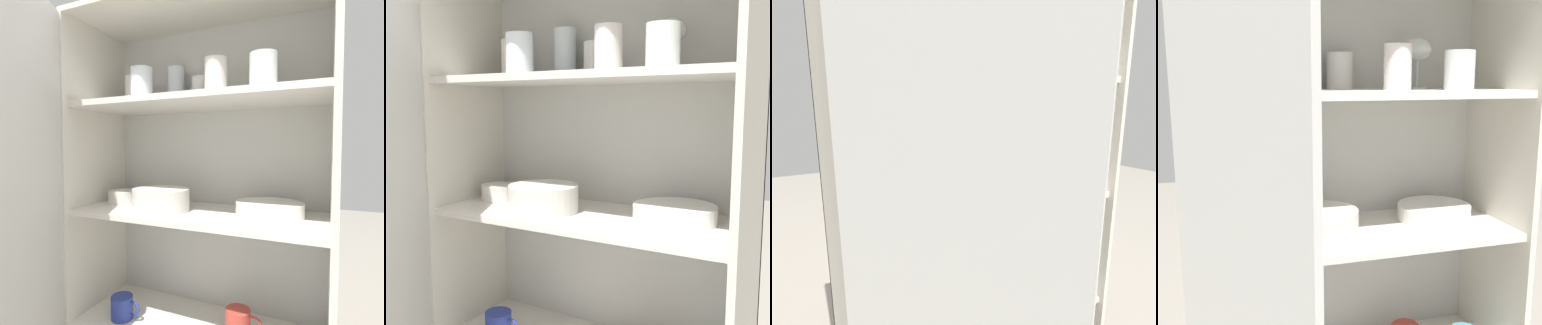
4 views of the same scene
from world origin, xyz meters
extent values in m
cube|color=silver|center=(0.00, 0.34, 0.68)|extent=(0.89, 0.02, 1.35)
cube|color=silver|center=(-0.43, 0.17, 0.68)|extent=(0.02, 0.37, 1.35)
cube|color=silver|center=(0.43, 0.17, 0.68)|extent=(0.02, 0.37, 1.35)
cube|color=silver|center=(0.00, 0.17, 0.66)|extent=(0.85, 0.33, 0.02)
cube|color=silver|center=(0.00, 0.17, 1.04)|extent=(0.85, 0.33, 0.02)
cube|color=silver|center=(-0.34, -0.21, 0.68)|extent=(0.22, 0.40, 1.35)
cylinder|color=white|center=(-0.02, 0.27, 1.10)|extent=(0.08, 0.08, 0.10)
cylinder|color=white|center=(-0.20, 0.13, 1.11)|extent=(0.08, 0.08, 0.12)
cylinder|color=silver|center=(-0.31, 0.24, 1.11)|extent=(0.07, 0.07, 0.12)
cylinder|color=white|center=(0.24, 0.08, 1.10)|extent=(0.08, 0.08, 0.10)
cylinder|color=white|center=(-0.14, 0.28, 1.13)|extent=(0.07, 0.07, 0.15)
cylinder|color=silver|center=(0.09, 0.12, 1.11)|extent=(0.07, 0.07, 0.12)
cylinder|color=white|center=(0.21, 0.25, 1.06)|extent=(0.06, 0.06, 0.01)
cylinder|color=white|center=(0.21, 0.25, 1.10)|extent=(0.01, 0.01, 0.07)
ellipsoid|color=white|center=(0.21, 0.25, 1.17)|extent=(0.08, 0.08, 0.07)
cylinder|color=white|center=(0.25, 0.20, 0.67)|extent=(0.22, 0.22, 0.01)
cylinder|color=white|center=(0.25, 0.20, 0.68)|extent=(0.22, 0.22, 0.01)
cylinder|color=white|center=(0.25, 0.20, 0.69)|extent=(0.22, 0.22, 0.01)
cylinder|color=white|center=(0.25, 0.20, 0.70)|extent=(0.22, 0.22, 0.01)
cylinder|color=white|center=(0.25, 0.20, 0.71)|extent=(0.22, 0.22, 0.01)
cylinder|color=silver|center=(-0.12, 0.13, 0.71)|extent=(0.20, 0.20, 0.08)
torus|color=silver|center=(-0.12, 0.13, 0.74)|extent=(0.20, 0.20, 0.01)
cylinder|color=silver|center=(-0.33, 0.20, 0.69)|extent=(0.12, 0.12, 0.05)
torus|color=silver|center=(-0.33, 0.20, 0.71)|extent=(0.12, 0.12, 0.01)
cylinder|color=#283893|center=(-0.27, 0.10, 0.30)|extent=(0.08, 0.08, 0.08)
camera|label=1|loc=(0.42, -0.78, 0.89)|focal=28.00mm
camera|label=2|loc=(0.59, -0.92, 0.97)|focal=42.00mm
camera|label=3|loc=(-0.52, -0.59, 0.97)|focal=28.00mm
camera|label=4|loc=(-0.36, -0.97, 1.08)|focal=42.00mm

